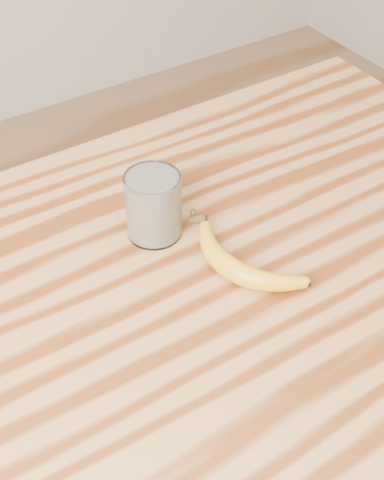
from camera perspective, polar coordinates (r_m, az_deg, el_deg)
table at (r=1.11m, az=2.13°, el=-6.69°), size 1.20×0.80×0.90m
smoothie_glass at (r=1.03m, az=-3.31°, el=2.98°), size 0.09×0.09×0.11m
banana at (r=0.98m, az=3.48°, el=-2.58°), size 0.18×0.30×0.03m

